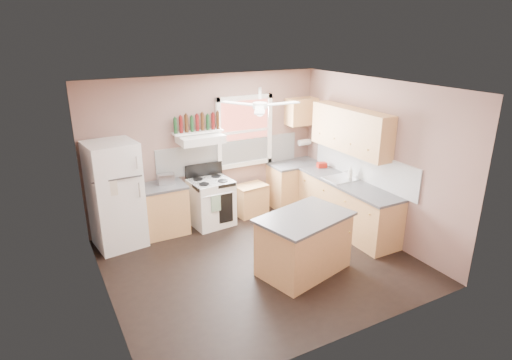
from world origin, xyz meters
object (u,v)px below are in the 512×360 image
island (304,245)px  refrigerator (115,195)px  toaster (166,179)px  stove (211,202)px  cart (251,200)px

island → refrigerator: bearing=121.9°
toaster → island: 2.69m
stove → cart: bearing=-1.7°
toaster → island: bearing=-51.7°
toaster → cart: size_ratio=0.47×
refrigerator → toaster: refrigerator is taller
cart → island: (-0.28, -2.22, 0.13)m
refrigerator → cart: 2.59m
toaster → stove: toaster is taller
cart → island: 2.24m
cart → island: bearing=-103.9°
island → toaster: bearing=106.9°
toaster → island: (1.36, -2.26, -0.56)m
toaster → stove: size_ratio=0.33×
refrigerator → stove: size_ratio=2.07×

